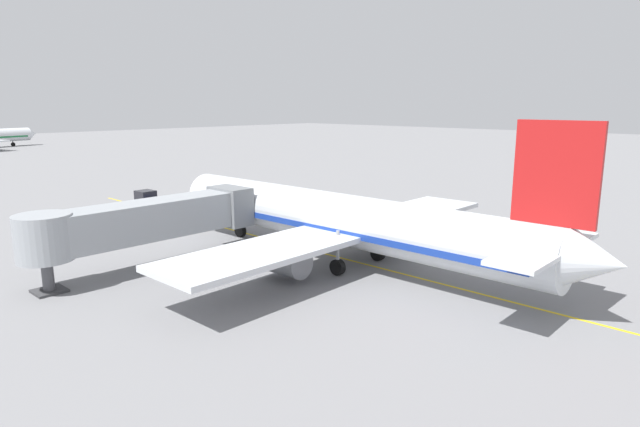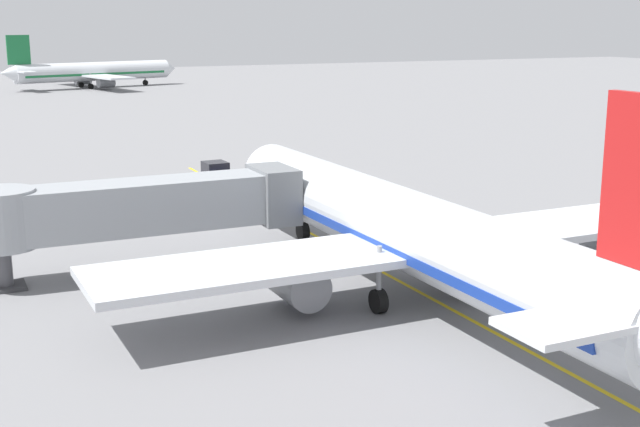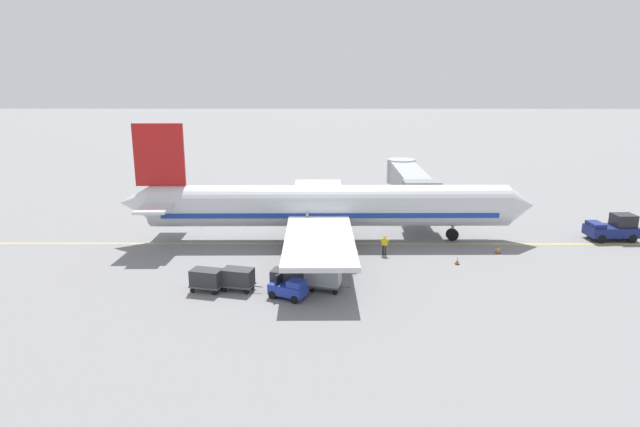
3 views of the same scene
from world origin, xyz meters
name	(u,v)px [view 2 (image 2 of 3)]	position (x,y,z in m)	size (l,w,h in m)	color
ground_plane	(432,299)	(0.00, 0.00, 0.00)	(400.00, 400.00, 0.00)	slate
gate_lead_in_line	(432,299)	(0.00, 0.00, 0.00)	(0.24, 80.00, 0.01)	gold
parked_airliner	(404,230)	(-0.95, 1.10, 3.19)	(30.06, 37.24, 10.63)	silver
jet_bridge	(140,207)	(-11.25, 10.15, 3.46)	(16.78, 3.50, 4.98)	#93999E
pushback_tractor	(220,181)	(-1.35, 27.34, 1.10)	(2.40, 4.49, 2.40)	navy
baggage_cart_front	(599,249)	(10.94, 0.92, 0.95)	(1.80, 2.98, 1.58)	#4C4C51
baggage_cart_second_in_train	(640,261)	(11.15, -1.77, 0.95)	(1.80, 2.98, 1.58)	#4C4C51
ground_crew_wing_walker	(422,243)	(3.08, 5.91, 0.95)	(0.41, 0.69, 1.69)	#232328
ground_crew_loader	(505,247)	(6.63, 3.28, 0.95)	(0.63, 0.51, 1.69)	#232328
safety_cone_nose_left	(335,219)	(2.55, 15.66, 0.29)	(0.36, 0.36, 0.59)	black
safety_cone_nose_right	(406,228)	(5.37, 11.50, 0.29)	(0.36, 0.36, 0.59)	black
distant_taxiing_airliner	(93,72)	(9.15, 134.86, 3.03)	(35.08, 28.85, 10.10)	silver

